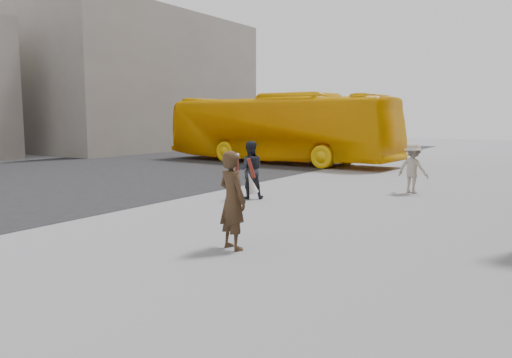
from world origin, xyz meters
The scene contains 7 objects.
ground centered at (0.00, 0.00, 0.00)m, with size 100.00×100.00×0.00m, color #9E9EA3.
road centered at (-13.00, 5.00, 0.00)m, with size 16.00×60.00×0.01m, color black.
bg_building_far centered at (-24.00, 20.00, 5.00)m, with size 10.00×18.00×10.00m, color gray.
woman centered at (-0.36, -0.62, 0.93)m, with size 0.82×0.78×1.81m.
bus centered at (-8.55, 14.99, 1.81)m, with size 3.04×12.98×3.61m, color #EFAE04.
pedestrian_a centered at (-3.26, 4.31, 0.86)m, with size 0.83×0.65×1.72m, color black.
pedestrian_b centered at (0.51, 7.99, 0.79)m, with size 1.03×0.59×1.59m, color gray.
Camera 1 is at (4.87, -7.92, 2.41)m, focal length 35.00 mm.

